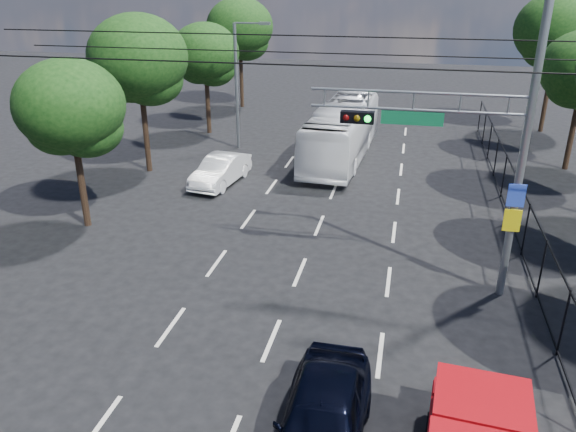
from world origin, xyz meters
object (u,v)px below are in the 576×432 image
(navy_hatchback, at_px, (322,421))
(signal_mast, at_px, (482,131))
(white_van, at_px, (221,170))
(white_bus, at_px, (342,131))

(navy_hatchback, bearing_deg, signal_mast, 66.66)
(navy_hatchback, relative_size, white_van, 1.10)
(navy_hatchback, relative_size, white_bus, 0.42)
(white_bus, bearing_deg, white_van, -130.05)
(navy_hatchback, xyz_separation_m, white_bus, (-2.35, 20.95, 0.73))
(white_bus, xyz_separation_m, white_van, (-5.15, -5.50, -0.82))
(white_bus, relative_size, white_van, 2.58)
(signal_mast, distance_m, white_van, 14.11)
(navy_hatchback, distance_m, white_van, 17.17)
(white_van, bearing_deg, white_bus, 54.63)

